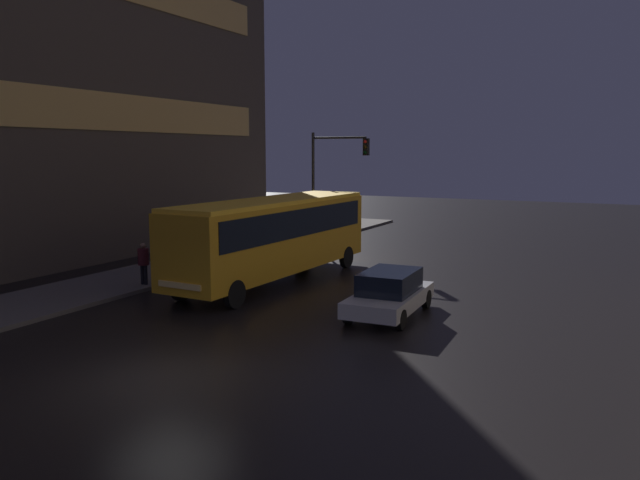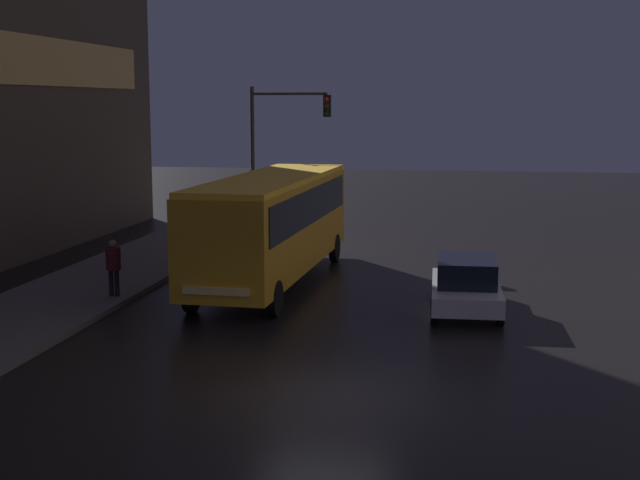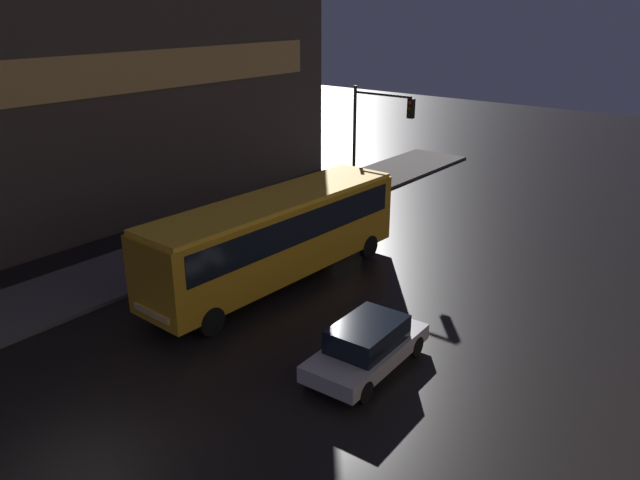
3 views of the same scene
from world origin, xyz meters
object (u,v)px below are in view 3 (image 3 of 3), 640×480
bus_near (276,231)px  pedestrian_mid (141,256)px  traffic_light_main (373,131)px  car_taxi (367,345)px

bus_near → pedestrian_mid: 5.30m
pedestrian_mid → traffic_light_main: size_ratio=0.26×
car_taxi → traffic_light_main: bearing=-58.8°
pedestrian_mid → traffic_light_main: bearing=-167.1°
bus_near → car_taxi: bearing=156.9°
traffic_light_main → car_taxi: bearing=-56.3°
bus_near → car_taxi: 6.93m
car_taxi → traffic_light_main: (-7.99, 11.99, 3.58)m
pedestrian_mid → traffic_light_main: traffic_light_main is taller
traffic_light_main → bus_near: bearing=-78.7°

